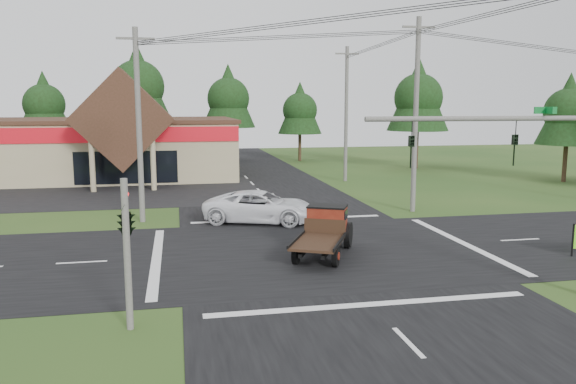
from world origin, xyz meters
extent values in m
plane|color=#244418|center=(0.00, 0.00, 0.00)|extent=(120.00, 120.00, 0.00)
cube|color=black|center=(0.00, 0.00, 0.01)|extent=(12.00, 120.00, 0.02)
cube|color=black|center=(0.00, 0.00, 0.01)|extent=(120.00, 12.00, 0.02)
cube|color=black|center=(-14.00, 19.00, 0.01)|extent=(28.00, 14.00, 0.02)
cube|color=tan|center=(-16.00, 30.00, 2.50)|extent=(30.00, 15.00, 5.00)
cube|color=#3A2517|center=(-16.00, 30.00, 5.05)|extent=(30.40, 15.40, 0.30)
cube|color=#B80E18|center=(-16.00, 22.45, 4.10)|extent=(30.00, 0.12, 1.20)
cube|color=#3A2517|center=(-10.00, 21.50, 5.30)|extent=(7.78, 4.00, 7.78)
cylinder|color=tan|center=(-12.20, 19.80, 2.00)|extent=(0.40, 0.40, 4.00)
cylinder|color=tan|center=(-7.80, 19.80, 2.00)|extent=(0.40, 0.40, 4.00)
cube|color=black|center=(-10.00, 22.48, 1.50)|extent=(8.00, 0.08, 2.60)
cylinder|color=#595651|center=(3.50, -7.50, 6.00)|extent=(8.00, 0.16, 0.16)
imported|color=black|center=(4.50, -7.50, 5.00)|extent=(0.16, 0.20, 1.00)
imported|color=black|center=(1.00, -7.50, 5.00)|extent=(0.16, 0.20, 1.00)
cube|color=#0C6626|center=(5.50, -7.50, 6.25)|extent=(0.80, 0.04, 0.22)
cylinder|color=#595651|center=(-7.50, -7.50, 2.20)|extent=(0.20, 0.20, 4.40)
imported|color=black|center=(-7.50, -7.30, 3.70)|extent=(0.53, 2.48, 1.00)
sphere|color=#FF0C0C|center=(-7.50, -7.15, 3.90)|extent=(0.18, 0.18, 0.18)
cylinder|color=#595651|center=(-8.00, 8.00, 5.25)|extent=(0.30, 0.30, 10.50)
cube|color=#595651|center=(-8.00, 8.00, 9.90)|extent=(2.00, 0.12, 0.12)
cylinder|color=#595651|center=(8.00, 8.00, 5.75)|extent=(0.30, 0.30, 11.50)
cube|color=#595651|center=(8.00, 8.00, 10.90)|extent=(2.00, 0.12, 0.12)
cylinder|color=#595651|center=(8.00, 22.00, 5.60)|extent=(0.30, 0.30, 11.20)
cube|color=#595651|center=(8.00, 22.00, 10.60)|extent=(2.00, 0.12, 0.12)
cylinder|color=#332316|center=(-20.00, 42.00, 1.75)|extent=(0.36, 0.36, 3.50)
cone|color=black|center=(-20.00, 42.00, 6.80)|extent=(5.60, 5.60, 6.60)
sphere|color=black|center=(-20.00, 42.00, 6.50)|extent=(4.40, 4.40, 4.40)
cylinder|color=#332316|center=(-10.00, 41.00, 2.27)|extent=(0.36, 0.36, 4.55)
cone|color=black|center=(-10.00, 41.00, 8.84)|extent=(7.28, 7.28, 8.58)
sphere|color=black|center=(-10.00, 41.00, 8.45)|extent=(5.72, 5.72, 5.72)
cylinder|color=#332316|center=(0.00, 42.00, 1.92)|extent=(0.36, 0.36, 3.85)
cone|color=black|center=(0.00, 42.00, 7.48)|extent=(6.16, 6.16, 7.26)
sphere|color=black|center=(0.00, 42.00, 7.15)|extent=(4.84, 4.84, 4.84)
cylinder|color=#332316|center=(8.00, 40.00, 1.57)|extent=(0.36, 0.36, 3.15)
cone|color=black|center=(8.00, 40.00, 6.12)|extent=(5.04, 5.04, 5.94)
sphere|color=black|center=(8.00, 40.00, 5.85)|extent=(3.96, 3.96, 3.96)
cylinder|color=#332316|center=(18.00, 30.00, 1.92)|extent=(0.36, 0.36, 3.85)
cone|color=black|center=(18.00, 30.00, 7.48)|extent=(6.16, 6.16, 7.26)
sphere|color=black|center=(18.00, 30.00, 7.15)|extent=(4.84, 4.84, 4.84)
cylinder|color=#332316|center=(26.00, 18.00, 1.57)|extent=(0.36, 0.36, 3.15)
cone|color=black|center=(26.00, 18.00, 6.12)|extent=(5.04, 5.04, 5.94)
sphere|color=black|center=(26.00, 18.00, 5.85)|extent=(3.96, 3.96, 3.96)
imported|color=white|center=(-1.56, 6.61, 0.86)|extent=(6.83, 4.79, 1.73)
camera|label=1|loc=(-6.03, -23.54, 6.42)|focal=35.00mm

